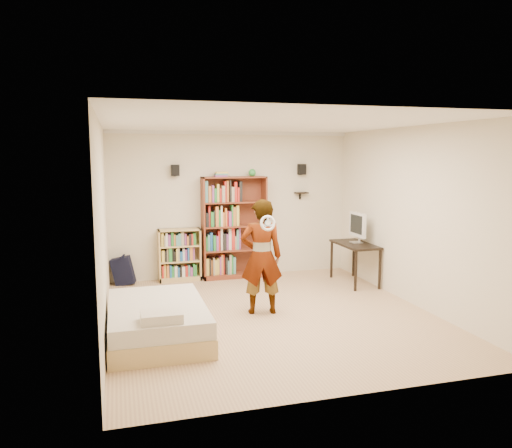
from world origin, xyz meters
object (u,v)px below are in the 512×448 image
Objects in this scene: low_bookshelf at (180,255)px; daybed at (157,316)px; computer_desk at (355,263)px; person at (261,257)px; tall_bookshelf at (234,228)px.

daybed is at bearing -102.63° from low_bookshelf.
person is (-2.07, -1.18, 0.47)m from computer_desk.
person is (0.90, -2.20, 0.35)m from low_bookshelf.
daybed is at bearing 29.54° from person.
low_bookshelf is 2.87m from daybed.
tall_bookshelf is at bearing -84.54° from person.
tall_bookshelf reaches higher than computer_desk.
low_bookshelf is 2.41m from person.
low_bookshelf is at bearing 178.25° from tall_bookshelf.
low_bookshelf is at bearing 77.37° from daybed.
computer_desk is at bearing -26.85° from tall_bookshelf.
tall_bookshelf is 1.11m from low_bookshelf.
person reaches higher than daybed.
low_bookshelf is 0.90× the size of computer_desk.
computer_desk is 4.02m from daybed.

